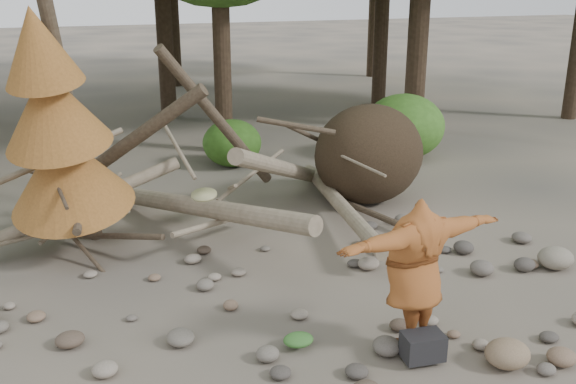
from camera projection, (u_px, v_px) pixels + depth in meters
name	position (u px, v px, depth m)	size (l,w,h in m)	color
ground	(342.00, 328.00, 8.24)	(120.00, 120.00, 0.00)	#514C44
deadfall_pile	(343.00, 160.00, 12.38)	(8.55, 5.24, 3.30)	#332619
dead_conifer	(58.00, 132.00, 9.51)	(2.06, 2.16, 4.35)	#4C3F30
bush_mid	(232.00, 143.00, 15.25)	(1.40, 1.40, 1.12)	#34651D
bush_right	(404.00, 126.00, 15.88)	(2.00, 2.00, 1.60)	#417825
frisbee_thrower	(415.00, 273.00, 7.49)	(3.67, 1.22, 2.03)	#944E21
backpack	(422.00, 351.00, 7.45)	(0.47, 0.31, 0.31)	black
cloth_green	(298.00, 343.00, 7.76)	(0.37, 0.31, 0.14)	#336729
boulder_front_right	(507.00, 354.00, 7.39)	(0.53, 0.48, 0.32)	#866E53
boulder_mid_right	(556.00, 258.00, 9.90)	(0.56, 0.51, 0.34)	gray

